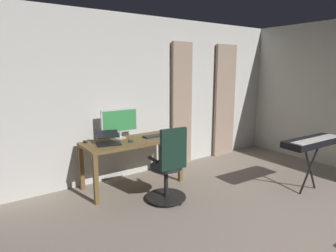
# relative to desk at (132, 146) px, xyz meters

# --- Properties ---
(back_room_partition) EXTENTS (5.69, 0.10, 2.65)m
(back_room_partition) POSITION_rel_desk_xyz_m (-0.67, -0.48, 0.69)
(back_room_partition) COLOR silver
(back_room_partition) RESTS_ON ground
(curtain_left_panel) EXTENTS (0.53, 0.06, 2.27)m
(curtain_left_panel) POSITION_rel_desk_xyz_m (-2.36, -0.37, 0.50)
(curtain_left_panel) COLOR tan
(curtain_left_panel) RESTS_ON ground
(curtain_right_panel) EXTENTS (0.43, 0.06, 2.27)m
(curtain_right_panel) POSITION_rel_desk_xyz_m (-1.24, -0.37, 0.50)
(curtain_right_panel) COLOR tan
(curtain_right_panel) RESTS_ON ground
(desk) EXTENTS (1.50, 0.66, 0.73)m
(desk) POSITION_rel_desk_xyz_m (0.00, 0.00, 0.00)
(desk) COLOR brown
(desk) RESTS_ON ground
(office_chair) EXTENTS (0.56, 0.56, 1.06)m
(office_chair) POSITION_rel_desk_xyz_m (-0.13, 0.79, -0.16)
(office_chair) COLOR black
(office_chair) RESTS_ON ground
(computer_monitor) EXTENTS (0.61, 0.18, 0.47)m
(computer_monitor) POSITION_rel_desk_xyz_m (0.10, -0.21, 0.36)
(computer_monitor) COLOR silver
(computer_monitor) RESTS_ON desk
(computer_keyboard) EXTENTS (0.39, 0.14, 0.02)m
(computer_keyboard) POSITION_rel_desk_xyz_m (-0.41, 0.01, 0.10)
(computer_keyboard) COLOR #232328
(computer_keyboard) RESTS_ON desk
(laptop) EXTENTS (0.40, 0.41, 0.17)m
(laptop) POSITION_rel_desk_xyz_m (0.39, -0.00, 0.15)
(laptop) COLOR black
(laptop) RESTS_ON desk
(computer_mouse) EXTENTS (0.06, 0.10, 0.04)m
(computer_mouse) POSITION_rel_desk_xyz_m (0.64, -0.26, 0.11)
(computer_mouse) COLOR #232328
(computer_mouse) RESTS_ON desk
(cell_phone_face_up) EXTENTS (0.13, 0.16, 0.01)m
(cell_phone_face_up) POSITION_rel_desk_xyz_m (0.05, 0.05, 0.10)
(cell_phone_face_up) COLOR black
(cell_phone_face_up) RESTS_ON desk
(piano_keyboard) EXTENTS (1.07, 0.36, 0.82)m
(piano_keyboard) POSITION_rel_desk_xyz_m (-2.04, 1.70, 0.11)
(piano_keyboard) COLOR black
(piano_keyboard) RESTS_ON ground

